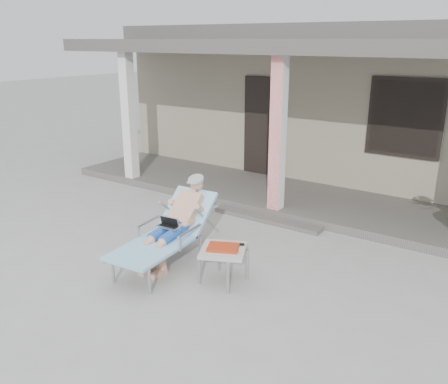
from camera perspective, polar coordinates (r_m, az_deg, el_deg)
The scene contains 7 objects.
ground at distance 6.82m, azimuth -2.55°, elevation -8.17°, with size 60.00×60.00×0.00m, color #9E9E99.
house at distance 12.04m, azimuth 16.49°, elevation 10.86°, with size 10.40×5.40×3.30m.
porch_deck at distance 9.19m, azimuth 8.69°, elevation -0.84°, with size 10.00×2.00×0.15m, color #605B56.
porch_overhang at distance 8.66m, azimuth 9.40°, elevation 16.31°, with size 10.00×2.30×2.85m.
porch_step at distance 8.24m, azimuth 5.17°, elevation -3.22°, with size 2.00×0.30×0.07m, color #605B56.
lounger at distance 6.53m, azimuth -6.41°, elevation -2.49°, with size 0.82×1.87×1.19m.
side_table at distance 6.07m, azimuth -0.09°, elevation -7.21°, with size 0.74×0.74×0.50m.
Camera 1 is at (3.69, -4.89, 3.00)m, focal length 38.00 mm.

